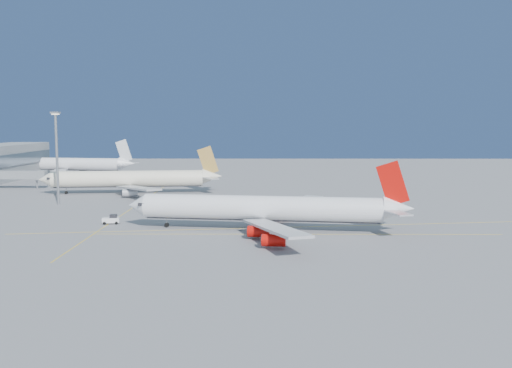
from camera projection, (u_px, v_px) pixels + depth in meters
name	position (u px, v px, depth m)	size (l,w,h in m)	color
ground	(273.00, 223.00, 139.30)	(500.00, 500.00, 0.00)	slate
jet_bridge	(17.00, 175.00, 210.89)	(23.60, 3.60, 6.90)	gray
taxiway_lines	(215.00, 219.00, 145.69)	(118.86, 140.00, 0.02)	yellow
airliner_virgin	(267.00, 209.00, 129.76)	(65.84, 58.67, 16.26)	white
airliner_etihad	(132.00, 179.00, 197.64)	(62.81, 57.67, 16.39)	silver
airliner_third	(71.00, 164.00, 265.62)	(63.13, 57.59, 16.97)	white
pushback_tug	(111.00, 220.00, 138.16)	(4.26, 2.88, 2.28)	white
light_mast	(57.00, 150.00, 169.14)	(2.39, 2.39, 27.64)	gray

